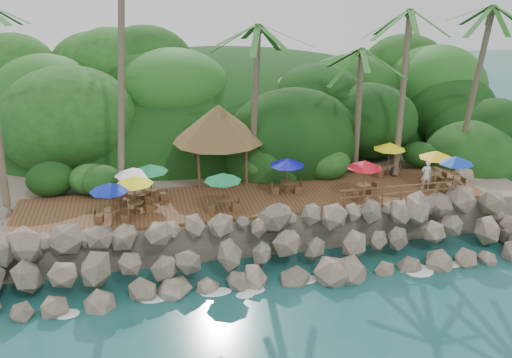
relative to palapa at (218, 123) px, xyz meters
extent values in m
plane|color=#19514F|center=(1.54, -9.42, -5.79)|extent=(140.00, 140.00, 0.00)
cube|color=gray|center=(1.54, 6.58, -4.74)|extent=(32.00, 25.20, 2.10)
ellipsoid|color=#143811|center=(1.54, 14.08, -5.79)|extent=(44.80, 28.00, 15.40)
cube|color=brown|center=(1.54, -3.42, -3.59)|extent=(26.00, 5.00, 0.20)
ellipsoid|color=white|center=(-10.46, -9.12, -5.76)|extent=(1.20, 0.80, 0.06)
ellipsoid|color=white|center=(-7.46, -9.12, -5.76)|extent=(1.20, 0.80, 0.06)
ellipsoid|color=white|center=(-4.46, -9.12, -5.76)|extent=(1.20, 0.80, 0.06)
ellipsoid|color=white|center=(-1.46, -9.12, -5.76)|extent=(1.20, 0.80, 0.06)
ellipsoid|color=white|center=(1.54, -9.12, -5.76)|extent=(1.20, 0.80, 0.06)
ellipsoid|color=white|center=(4.54, -9.12, -5.76)|extent=(1.20, 0.80, 0.06)
ellipsoid|color=white|center=(7.54, -9.12, -5.76)|extent=(1.20, 0.80, 0.06)
ellipsoid|color=white|center=(10.54, -9.12, -5.76)|extent=(1.20, 0.80, 0.06)
ellipsoid|color=white|center=(13.54, -9.12, -5.76)|extent=(1.20, 0.80, 0.06)
cylinder|color=brown|center=(-5.27, -1.06, 3.59)|extent=(1.69, 2.57, 14.02)
cylinder|color=brown|center=(2.05, -0.77, 1.08)|extent=(0.60, 1.27, 9.14)
ellipsoid|color=#23601E|center=(2.05, -0.77, 5.65)|extent=(6.00, 6.00, 2.40)
cylinder|color=brown|center=(8.57, -0.57, 0.30)|extent=(0.61, 0.59, 7.58)
ellipsoid|color=#23601E|center=(8.57, -0.57, 4.09)|extent=(6.00, 6.00, 2.40)
cylinder|color=brown|center=(11.05, -1.22, 1.41)|extent=(1.24, 2.02, 9.72)
ellipsoid|color=#23601E|center=(11.05, -1.22, 6.31)|extent=(6.00, 6.00, 2.40)
cylinder|color=brown|center=(16.04, -0.95, 1.48)|extent=(0.94, 1.19, 9.94)
ellipsoid|color=#23601E|center=(16.04, -0.95, 6.45)|extent=(6.00, 6.00, 2.40)
cylinder|color=brown|center=(-1.40, -1.40, -2.29)|extent=(0.16, 0.16, 2.40)
cylinder|color=brown|center=(1.40, -1.40, -2.29)|extent=(0.16, 0.16, 2.40)
cylinder|color=brown|center=(-1.40, 1.40, -2.29)|extent=(0.16, 0.16, 2.40)
cylinder|color=brown|center=(1.40, 1.40, -2.29)|extent=(0.16, 0.16, 2.40)
cone|color=brown|center=(0.00, 0.00, 0.01)|extent=(5.49, 5.49, 2.20)
cylinder|color=brown|center=(-5.05, -4.31, -3.14)|extent=(0.08, 0.08, 0.70)
cylinder|color=brown|center=(-5.05, -4.31, -2.78)|extent=(0.79, 0.79, 0.05)
cylinder|color=brown|center=(-5.05, -4.31, -2.45)|extent=(0.05, 0.05, 2.08)
cone|color=#FEF015|center=(-5.05, -4.31, -1.56)|extent=(1.98, 1.98, 0.42)
cube|color=brown|center=(-5.70, -4.43, -3.27)|extent=(0.46, 0.46, 0.43)
cube|color=brown|center=(-4.40, -4.19, -3.27)|extent=(0.46, 0.46, 0.43)
cylinder|color=brown|center=(-0.55, -4.87, -3.14)|extent=(0.08, 0.08, 0.70)
cylinder|color=brown|center=(-0.55, -4.87, -2.78)|extent=(0.79, 0.79, 0.05)
cylinder|color=brown|center=(-0.55, -4.87, -2.45)|extent=(0.05, 0.05, 2.08)
cone|color=#0C6E3A|center=(-0.55, -4.87, -1.56)|extent=(1.98, 1.98, 0.42)
cube|color=brown|center=(-1.21, -4.86, -3.27)|extent=(0.40, 0.40, 0.43)
cube|color=brown|center=(0.11, -4.88, -3.27)|extent=(0.40, 0.40, 0.43)
cylinder|color=brown|center=(-4.18, -2.67, -3.14)|extent=(0.08, 0.08, 0.70)
cylinder|color=brown|center=(-4.18, -2.67, -2.78)|extent=(0.79, 0.79, 0.05)
cylinder|color=brown|center=(-4.18, -2.67, -2.45)|extent=(0.05, 0.05, 2.08)
cone|color=#0C6E3C|center=(-4.18, -2.67, -1.56)|extent=(1.98, 1.98, 0.42)
cube|color=brown|center=(-4.84, -2.68, -3.27)|extent=(0.40, 0.40, 0.43)
cube|color=brown|center=(-3.52, -2.66, -3.27)|extent=(0.40, 0.40, 0.43)
cylinder|color=brown|center=(12.16, -3.90, -3.14)|extent=(0.08, 0.08, 0.70)
cylinder|color=brown|center=(12.16, -3.90, -2.78)|extent=(0.79, 0.79, 0.05)
cylinder|color=brown|center=(12.16, -3.90, -2.45)|extent=(0.05, 0.05, 2.08)
cone|color=yellow|center=(12.16, -3.90, -1.56)|extent=(1.98, 1.98, 0.42)
cube|color=brown|center=(11.52, -4.05, -3.27)|extent=(0.48, 0.48, 0.43)
cube|color=brown|center=(12.80, -3.74, -3.27)|extent=(0.48, 0.48, 0.43)
cylinder|color=brown|center=(3.35, -3.27, -3.14)|extent=(0.08, 0.08, 0.70)
cylinder|color=brown|center=(3.35, -3.27, -2.78)|extent=(0.79, 0.79, 0.05)
cylinder|color=brown|center=(3.35, -3.27, -2.45)|extent=(0.05, 0.05, 2.08)
cone|color=#0C0E9F|center=(3.35, -3.27, -1.56)|extent=(1.98, 1.98, 0.42)
cube|color=brown|center=(2.70, -3.22, -3.27)|extent=(0.43, 0.43, 0.43)
cube|color=brown|center=(4.01, -3.33, -3.27)|extent=(0.43, 0.43, 0.43)
cylinder|color=brown|center=(10.22, -1.82, -3.14)|extent=(0.08, 0.08, 0.70)
cylinder|color=brown|center=(10.22, -1.82, -2.78)|extent=(0.79, 0.79, 0.05)
cylinder|color=brown|center=(10.22, -1.82, -2.45)|extent=(0.05, 0.05, 2.08)
cone|color=yellow|center=(10.22, -1.82, -1.56)|extent=(1.98, 1.98, 0.42)
cube|color=brown|center=(9.58, -2.00, -3.27)|extent=(0.49, 0.49, 0.43)
cube|color=brown|center=(10.85, -1.64, -3.27)|extent=(0.49, 0.49, 0.43)
cylinder|color=brown|center=(-6.27, -5.02, -3.14)|extent=(0.08, 0.08, 0.70)
cylinder|color=brown|center=(-6.27, -5.02, -2.78)|extent=(0.79, 0.79, 0.05)
cylinder|color=brown|center=(-6.27, -5.02, -2.45)|extent=(0.05, 0.05, 2.08)
cone|color=#0B1D97|center=(-6.27, -5.02, -1.56)|extent=(1.98, 1.98, 0.42)
cube|color=brown|center=(-6.92, -4.92, -3.27)|extent=(0.45, 0.45, 0.43)
cube|color=brown|center=(-5.61, -5.13, -3.27)|extent=(0.45, 0.45, 0.43)
cylinder|color=brown|center=(7.43, -4.61, -3.14)|extent=(0.08, 0.08, 0.70)
cylinder|color=brown|center=(7.43, -4.61, -2.78)|extent=(0.79, 0.79, 0.05)
cylinder|color=brown|center=(7.43, -4.61, -2.45)|extent=(0.05, 0.05, 2.08)
cone|color=red|center=(7.43, -4.61, -1.56)|extent=(1.98, 1.98, 0.42)
cube|color=brown|center=(6.80, -4.82, -3.27)|extent=(0.50, 0.50, 0.43)
cube|color=brown|center=(8.05, -4.39, -3.27)|extent=(0.50, 0.50, 0.43)
cylinder|color=brown|center=(12.76, -5.02, -3.14)|extent=(0.08, 0.08, 0.70)
cylinder|color=brown|center=(12.76, -5.02, -2.78)|extent=(0.79, 0.79, 0.05)
cylinder|color=brown|center=(12.76, -5.02, -2.45)|extent=(0.05, 0.05, 2.08)
cone|color=#0D30AB|center=(12.76, -5.02, -1.56)|extent=(1.98, 1.98, 0.42)
cube|color=brown|center=(12.12, -5.22, -3.27)|extent=(0.49, 0.49, 0.43)
cube|color=brown|center=(13.39, -4.83, -3.27)|extent=(0.49, 0.49, 0.43)
cylinder|color=brown|center=(-5.09, -3.01, -3.14)|extent=(0.08, 0.08, 0.70)
cylinder|color=brown|center=(-5.09, -3.01, -2.78)|extent=(0.79, 0.79, 0.05)
cylinder|color=brown|center=(-5.09, -3.01, -2.45)|extent=(0.05, 0.05, 2.08)
cone|color=white|center=(-5.09, -3.01, -1.56)|extent=(1.98, 1.98, 0.42)
cube|color=brown|center=(-5.74, -3.12, -3.27)|extent=(0.45, 0.45, 0.43)
cube|color=brown|center=(-4.44, -2.91, -3.27)|extent=(0.45, 0.45, 0.43)
cylinder|color=brown|center=(5.89, -5.77, -2.99)|extent=(0.10, 0.10, 1.00)
cylinder|color=brown|center=(6.99, -5.77, -2.99)|extent=(0.10, 0.10, 1.00)
cylinder|color=brown|center=(8.09, -5.77, -2.99)|extent=(0.10, 0.10, 1.00)
cylinder|color=brown|center=(9.19, -5.77, -2.99)|extent=(0.10, 0.10, 1.00)
cylinder|color=brown|center=(10.29, -5.77, -2.99)|extent=(0.10, 0.10, 1.00)
cylinder|color=brown|center=(11.39, -5.77, -2.99)|extent=(0.10, 0.10, 1.00)
cylinder|color=brown|center=(12.49, -5.77, -2.99)|extent=(0.10, 0.10, 1.00)
cube|color=brown|center=(9.19, -5.77, -2.54)|extent=(7.20, 0.06, 0.06)
cube|color=brown|center=(9.19, -5.77, -2.94)|extent=(7.20, 0.06, 0.06)
imported|color=white|center=(11.46, -4.28, -2.62)|extent=(0.71, 0.54, 1.74)
camera|label=1|loc=(-4.56, -31.16, 8.59)|focal=38.52mm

